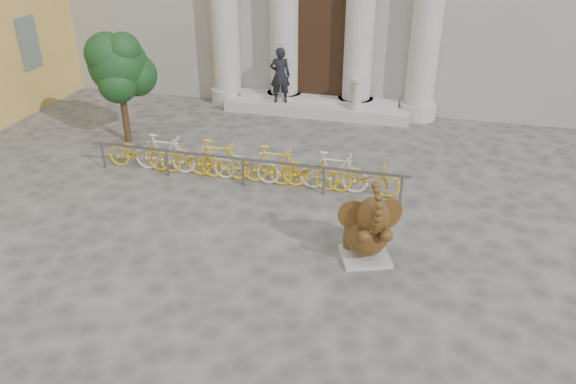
% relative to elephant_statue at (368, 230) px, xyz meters
% --- Properties ---
extents(ground, '(80.00, 80.00, 0.00)m').
position_rel_elephant_statue_xyz_m(ground, '(-2.67, -1.38, -0.66)').
color(ground, '#474442').
rests_on(ground, ground).
extents(entrance_steps, '(6.00, 1.20, 0.36)m').
position_rel_elephant_statue_xyz_m(entrance_steps, '(-2.67, 8.02, -0.48)').
color(entrance_steps, '#A8A59E').
rests_on(entrance_steps, ground).
extents(elephant_statue, '(1.23, 1.45, 1.82)m').
position_rel_elephant_statue_xyz_m(elephant_statue, '(0.00, 0.00, 0.00)').
color(elephant_statue, '#A8A59E').
rests_on(elephant_statue, ground).
extents(bike_rack, '(8.00, 0.53, 1.00)m').
position_rel_elephant_statue_xyz_m(bike_rack, '(-3.33, 2.71, -0.16)').
color(bike_rack, slate).
rests_on(bike_rack, ground).
extents(tree, '(1.82, 1.66, 3.16)m').
position_rel_elephant_statue_xyz_m(tree, '(-7.42, 4.28, 1.54)').
color(tree, '#332114').
rests_on(tree, ground).
extents(pedestrian, '(0.73, 0.57, 1.78)m').
position_rel_elephant_statue_xyz_m(pedestrian, '(-3.84, 7.80, 0.59)').
color(pedestrian, black).
rests_on(pedestrian, entrance_steps).
extents(balustrade_post, '(0.40, 0.40, 0.99)m').
position_rel_elephant_statue_xyz_m(balustrade_post, '(-1.34, 7.72, 0.15)').
color(balustrade_post, '#A8A59E').
rests_on(balustrade_post, entrance_steps).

